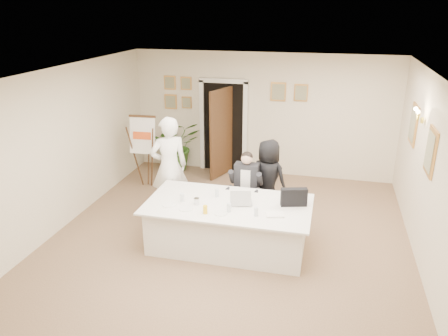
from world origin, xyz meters
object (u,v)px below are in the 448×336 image
oj_glass (205,210)px  standing_man (169,167)px  paper_stack (275,215)px  potted_palm (176,145)px  laptop (242,195)px  steel_jug (197,201)px  flip_chart (145,155)px  laptop_bag (294,197)px  standing_woman (268,179)px  conference_table (228,225)px  seated_man (246,187)px

oj_glass → standing_man: bearing=128.8°
paper_stack → potted_palm: bearing=129.2°
laptop → steel_jug: 0.73m
flip_chart → laptop: flip_chart is taller
laptop_bag → paper_stack: size_ratio=1.54×
standing_woman → paper_stack: bearing=122.8°
flip_chart → paper_stack: size_ratio=5.84×
laptop_bag → oj_glass: (-1.28, -0.61, -0.08)m
laptop_bag → oj_glass: bearing=-170.7°
standing_woman → potted_palm: bearing=-18.3°
potted_palm → standing_woman: bearing=-38.7°
conference_table → potted_palm: size_ratio=2.17×
seated_man → laptop: 0.92m
laptop → oj_glass: laptop is taller
conference_table → standing_woman: 1.35m
standing_man → laptop_bag: bearing=128.4°
seated_man → potted_palm: bearing=134.5°
laptop → paper_stack: size_ratio=1.31×
flip_chart → paper_stack: 3.87m
conference_table → flip_chart: flip_chart is taller
conference_table → laptop: (0.21, 0.06, 0.52)m
potted_palm → seated_man: bearing=-46.6°
conference_table → seated_man: seated_man is taller
seated_man → potted_palm: seated_man is taller
standing_man → laptop: standing_man is taller
laptop → conference_table: bearing=-177.1°
flip_chart → standing_man: 1.53m
standing_woman → laptop_bag: size_ratio=3.65×
flip_chart → laptop: size_ratio=4.47×
seated_man → laptop_bag: 1.22m
potted_palm → paper_stack: (2.82, -3.46, 0.18)m
potted_palm → laptop_bag: (3.06, -3.04, 0.31)m
seated_man → steel_jug: seated_man is taller
potted_palm → laptop: potted_palm is taller
oj_glass → steel_jug: (-0.22, 0.27, -0.01)m
standing_man → oj_glass: bearing=94.6°
paper_stack → laptop: bearing=151.9°
seated_man → potted_palm: 3.12m
standing_man → steel_jug: 1.38m
oj_glass → steel_jug: bearing=129.0°
standing_woman → oj_glass: bearing=86.7°
laptop_bag → potted_palm: bearing=119.2°
potted_palm → laptop_bag: 4.33m
standing_man → laptop_bag: (2.36, -0.74, -0.03)m
conference_table → flip_chart: size_ratio=1.68×
laptop_bag → steel_jug: size_ratio=3.77×
flip_chart → laptop_bag: flip_chart is taller
steel_jug → flip_chart: bearing=129.9°
standing_woman → paper_stack: (0.32, -1.46, 0.03)m
flip_chart → potted_palm: bearing=75.9°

